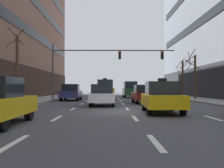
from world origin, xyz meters
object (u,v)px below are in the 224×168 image
(car_driving_2, at_px, (102,95))
(car_driving_3, at_px, (130,90))
(taxi_driving_6, at_px, (105,90))
(car_driving_0, at_px, (71,92))
(street_tree_1, at_px, (183,78))
(traffic_signal_0, at_px, (99,59))
(street_tree_3, at_px, (17,67))
(street_tree_2, at_px, (195,75))
(car_driving_1, at_px, (144,94))
(taxi_driving_4, at_px, (162,97))

(car_driving_2, xyz_separation_m, car_driving_3, (3.33, 16.26, 0.31))
(taxi_driving_6, bearing_deg, car_driving_0, -146.19)
(taxi_driving_6, height_order, street_tree_1, street_tree_1)
(car_driving_2, bearing_deg, traffic_signal_0, 93.77)
(car_driving_0, distance_m, car_driving_3, 10.51)
(car_driving_0, distance_m, car_driving_2, 8.93)
(traffic_signal_0, bearing_deg, car_driving_3, 62.62)
(car_driving_2, xyz_separation_m, traffic_signal_0, (-0.58, 8.72, 3.56))
(street_tree_1, height_order, street_tree_3, street_tree_3)
(car_driving_2, relative_size, car_driving_3, 0.93)
(car_driving_2, bearing_deg, street_tree_3, 170.82)
(street_tree_1, bearing_deg, car_driving_2, -125.05)
(street_tree_2, relative_size, street_tree_3, 0.94)
(street_tree_2, bearing_deg, street_tree_3, -153.69)
(car_driving_1, bearing_deg, taxi_driving_4, -91.22)
(car_driving_0, bearing_deg, taxi_driving_6, 33.81)
(car_driving_1, height_order, street_tree_1, street_tree_1)
(traffic_signal_0, relative_size, street_tree_2, 2.35)
(traffic_signal_0, bearing_deg, taxi_driving_4, -74.91)
(car_driving_2, distance_m, taxi_driving_6, 10.56)
(car_driving_3, relative_size, taxi_driving_6, 0.97)
(car_driving_2, relative_size, taxi_driving_6, 0.90)
(car_driving_0, relative_size, taxi_driving_6, 0.97)
(taxi_driving_4, bearing_deg, car_driving_3, 89.78)
(taxi_driving_6, bearing_deg, car_driving_2, -90.04)
(car_driving_1, xyz_separation_m, traffic_signal_0, (-4.00, 5.70, 3.56))
(car_driving_0, xyz_separation_m, car_driving_1, (6.88, -5.21, -0.07))
(street_tree_2, distance_m, street_tree_3, 18.19)
(taxi_driving_4, height_order, street_tree_1, street_tree_1)
(car_driving_2, bearing_deg, car_driving_1, 41.43)
(car_driving_2, bearing_deg, street_tree_1, 54.95)
(car_driving_1, height_order, car_driving_2, car_driving_2)
(car_driving_1, distance_m, street_tree_2, 9.00)
(street_tree_1, relative_size, street_tree_2, 0.93)
(car_driving_0, bearing_deg, car_driving_2, -67.23)
(car_driving_0, distance_m, street_tree_2, 13.35)
(car_driving_0, height_order, car_driving_1, car_driving_0)
(taxi_driving_6, distance_m, street_tree_2, 9.96)
(street_tree_3, bearing_deg, traffic_signal_0, 51.93)
(car_driving_1, distance_m, street_tree_3, 10.41)
(car_driving_1, relative_size, street_tree_1, 0.82)
(car_driving_1, height_order, street_tree_2, street_tree_2)
(car_driving_3, distance_m, taxi_driving_4, 21.69)
(street_tree_1, bearing_deg, street_tree_3, -141.77)
(car_driving_0, height_order, car_driving_2, car_driving_0)
(street_tree_2, bearing_deg, street_tree_1, 89.29)
(car_driving_0, relative_size, traffic_signal_0, 0.35)
(car_driving_0, xyz_separation_m, street_tree_2, (13.19, 0.89, 1.91))
(street_tree_2, bearing_deg, car_driving_2, -136.84)
(car_driving_0, distance_m, car_driving_1, 8.63)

